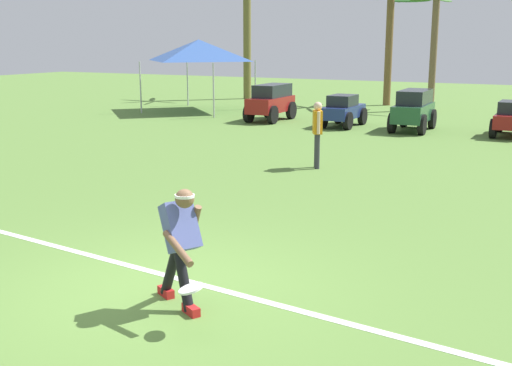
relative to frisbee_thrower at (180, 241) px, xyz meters
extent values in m
plane|color=#587F38|center=(-0.50, 0.36, -0.79)|extent=(80.00, 80.00, 0.00)
cube|color=white|center=(-0.50, 0.72, -0.79)|extent=(27.07, 3.14, 0.01)
cylinder|color=black|center=(0.04, -0.02, -0.43)|extent=(0.37, 0.27, 0.72)
cube|color=red|center=(0.18, -0.10, -0.74)|extent=(0.28, 0.21, 0.10)
cylinder|color=black|center=(-0.23, 0.12, -0.43)|extent=(0.44, 0.31, 0.69)
cube|color=red|center=(-0.36, 0.20, -0.74)|extent=(0.28, 0.21, 0.10)
cube|color=#4C5699|center=(0.01, 0.00, 0.17)|extent=(0.53, 0.50, 0.57)
sphere|color=brown|center=(0.11, -0.06, 0.51)|extent=(0.28, 0.28, 0.21)
cylinder|color=white|center=(0.11, -0.06, 0.54)|extent=(0.29, 0.29, 0.03)
cylinder|color=brown|center=(0.17, -0.30, 0.03)|extent=(0.54, 0.34, 0.27)
cylinder|color=brown|center=(0.06, 0.20, 0.15)|extent=(0.29, 0.21, 0.49)
cylinder|color=white|center=(0.43, -0.46, -0.32)|extent=(0.36, 0.36, 0.09)
cylinder|color=#33333D|center=(-1.66, 8.14, -0.38)|extent=(0.15, 0.15, 0.82)
cylinder|color=#33333D|center=(-1.74, 8.30, -0.38)|extent=(0.15, 0.15, 0.82)
cube|color=orange|center=(-1.70, 8.22, 0.30)|extent=(0.34, 0.39, 0.54)
cylinder|color=beige|center=(-1.60, 8.04, 0.31)|extent=(0.10, 0.10, 0.52)
cylinder|color=beige|center=(-1.80, 8.41, 0.31)|extent=(0.10, 0.10, 0.52)
sphere|color=beige|center=(-1.70, 8.22, 0.67)|extent=(0.27, 0.27, 0.20)
cube|color=maroon|center=(-6.65, 15.85, -0.19)|extent=(1.00, 2.41, 0.55)
cube|color=#1E232B|center=(-6.65, 16.00, 0.32)|extent=(0.87, 1.81, 0.46)
cylinder|color=black|center=(-7.14, 16.67, -0.46)|extent=(0.19, 0.66, 0.66)
cylinder|color=black|center=(-6.18, 16.69, -0.46)|extent=(0.19, 0.66, 0.66)
cylinder|color=black|center=(-7.12, 15.00, -0.46)|extent=(0.19, 0.66, 0.66)
cylinder|color=black|center=(-6.16, 15.02, -0.46)|extent=(0.19, 0.66, 0.66)
cube|color=navy|center=(-3.69, 15.56, -0.28)|extent=(0.90, 2.20, 0.42)
cube|color=#1E232B|center=(-3.69, 15.46, 0.12)|extent=(0.79, 1.10, 0.38)
cylinder|color=black|center=(-4.14, 16.33, -0.49)|extent=(0.18, 0.60, 0.60)
cylinder|color=black|center=(-3.24, 16.33, -0.49)|extent=(0.18, 0.60, 0.60)
cylinder|color=black|center=(-4.14, 14.79, -0.49)|extent=(0.18, 0.60, 0.60)
cylinder|color=black|center=(-3.24, 14.79, -0.49)|extent=(0.18, 0.60, 0.60)
cube|color=#235133|center=(-1.26, 15.57, -0.19)|extent=(1.03, 2.43, 0.55)
cube|color=#1E232B|center=(-1.26, 15.72, 0.32)|extent=(0.90, 1.82, 0.46)
cylinder|color=black|center=(-1.76, 16.39, -0.46)|extent=(0.20, 0.66, 0.66)
cylinder|color=black|center=(-0.80, 16.42, -0.46)|extent=(0.20, 0.66, 0.66)
cylinder|color=black|center=(-1.71, 14.72, -0.46)|extent=(0.20, 0.66, 0.66)
cylinder|color=black|center=(-0.75, 14.75, -0.46)|extent=(0.20, 0.66, 0.66)
cube|color=maroon|center=(1.80, 15.82, -0.28)|extent=(0.90, 2.20, 0.42)
cylinder|color=black|center=(1.35, 16.59, -0.49)|extent=(0.18, 0.60, 0.60)
cylinder|color=black|center=(1.35, 15.05, -0.49)|extent=(0.18, 0.60, 0.60)
cylinder|color=brown|center=(-11.72, 23.49, 2.37)|extent=(0.39, 0.39, 6.33)
cylinder|color=brown|center=(-4.43, 23.50, 1.78)|extent=(0.33, 0.33, 5.14)
ellipsoid|color=#2F6A28|center=(-3.57, 23.66, 3.85)|extent=(1.76, 0.55, 0.20)
ellipsoid|color=#2F6A28|center=(-4.48, 24.43, 3.91)|extent=(0.34, 1.86, 0.18)
cylinder|color=brown|center=(-2.15, 22.23, 1.73)|extent=(0.29, 0.29, 5.05)
ellipsoid|color=#37622A|center=(-2.01, 23.11, 3.80)|extent=(0.52, 1.81, 0.19)
cylinder|color=#B2B5BA|center=(-9.00, 19.15, 0.26)|extent=(0.06, 0.06, 2.10)
cylinder|color=#B2B5BA|center=(-12.49, 19.15, 0.26)|extent=(0.06, 0.06, 2.10)
cylinder|color=#B2B5BA|center=(-9.00, 15.66, 0.26)|extent=(0.06, 0.06, 2.10)
cylinder|color=#B2B5BA|center=(-12.49, 15.66, 0.26)|extent=(0.06, 0.06, 2.10)
pyramid|color=#33569E|center=(-10.75, 17.40, 1.74)|extent=(3.66, 3.66, 0.87)
camera|label=1|loc=(3.86, -5.64, 2.18)|focal=45.00mm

